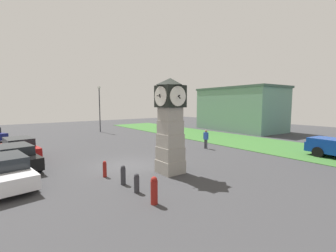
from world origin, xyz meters
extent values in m
plane|color=#38383A|center=(0.00, 0.00, 0.00)|extent=(77.95, 77.95, 0.00)
cube|color=#9D988E|center=(2.94, 1.39, 0.38)|extent=(1.32, 1.32, 0.77)
cube|color=#9A958B|center=(2.94, 1.39, 1.15)|extent=(1.26, 1.26, 0.77)
cube|color=#9E998E|center=(2.94, 1.39, 1.91)|extent=(1.19, 1.19, 0.77)
cube|color=#9D988E|center=(2.94, 1.39, 2.68)|extent=(1.13, 1.13, 0.77)
cube|color=#9D988E|center=(2.94, 1.39, 3.44)|extent=(1.06, 1.06, 0.77)
cube|color=black|center=(2.94, 1.39, 4.44)|extent=(1.33, 1.33, 1.24)
cylinder|color=white|center=(2.94, 2.07, 4.44)|extent=(1.09, 0.04, 1.09)
cube|color=black|center=(2.94, 2.11, 4.44)|extent=(0.06, 0.23, 0.17)
cube|color=black|center=(2.94, 2.11, 4.44)|extent=(0.04, 0.27, 0.36)
cylinder|color=white|center=(2.94, 0.70, 4.44)|extent=(1.09, 0.04, 1.09)
cube|color=black|center=(2.94, 0.67, 4.44)|extent=(0.06, 0.13, 0.24)
cube|color=black|center=(2.94, 0.67, 4.44)|extent=(0.04, 0.41, 0.08)
cylinder|color=white|center=(3.62, 1.39, 4.44)|extent=(0.04, 1.09, 1.09)
cube|color=black|center=(3.66, 1.39, 4.44)|extent=(0.24, 0.06, 0.12)
cube|color=black|center=(3.66, 1.39, 4.44)|extent=(0.34, 0.04, 0.29)
cylinder|color=white|center=(2.25, 1.39, 4.44)|extent=(0.04, 1.09, 1.09)
cube|color=black|center=(2.22, 1.39, 4.44)|extent=(0.25, 0.06, 0.08)
cube|color=black|center=(2.22, 1.39, 4.44)|extent=(0.06, 0.04, 0.41)
pyramid|color=black|center=(2.94, 1.39, 5.27)|extent=(1.40, 1.40, 0.41)
cylinder|color=maroon|center=(5.82, -1.66, 0.48)|extent=(0.29, 0.29, 0.97)
sphere|color=maroon|center=(5.82, -1.66, 1.01)|extent=(0.26, 0.26, 0.26)
cylinder|color=#333338|center=(4.36, -1.64, 0.37)|extent=(0.25, 0.25, 0.75)
sphere|color=#333338|center=(4.36, -1.64, 0.78)|extent=(0.22, 0.22, 0.22)
cylinder|color=#333338|center=(3.05, -1.68, 0.42)|extent=(0.25, 0.25, 0.83)
sphere|color=#333338|center=(3.05, -1.68, 0.87)|extent=(0.22, 0.22, 0.22)
cylinder|color=maroon|center=(1.37, -1.97, 0.39)|extent=(0.21, 0.21, 0.78)
sphere|color=maroon|center=(1.37, -1.97, 0.81)|extent=(0.19, 0.19, 0.19)
cube|color=#A51111|center=(-6.00, -5.38, 0.65)|extent=(4.54, 2.28, 0.75)
cube|color=#1E2328|center=(-6.32, -5.42, 1.29)|extent=(2.58, 1.90, 0.54)
cylinder|color=black|center=(-4.76, -4.39, 0.32)|extent=(0.66, 0.30, 0.64)
cylinder|color=black|center=(-4.56, -6.04, 0.32)|extent=(0.66, 0.30, 0.64)
cylinder|color=black|center=(-7.44, -4.72, 0.32)|extent=(0.66, 0.30, 0.64)
cylinder|color=black|center=(-7.24, -6.38, 0.32)|extent=(0.66, 0.30, 0.64)
cube|color=black|center=(-3.10, -5.81, 0.63)|extent=(4.64, 2.52, 0.72)
cube|color=#1E2328|center=(-3.43, -5.86, 1.25)|extent=(2.66, 2.07, 0.52)
cylinder|color=black|center=(-1.88, -4.72, 0.32)|extent=(0.67, 0.32, 0.64)
cylinder|color=black|center=(-1.61, -6.47, 0.32)|extent=(0.67, 0.32, 0.64)
cylinder|color=black|center=(-4.59, -5.14, 0.32)|extent=(0.67, 0.32, 0.64)
cube|color=silver|center=(0.02, -6.34, 0.60)|extent=(4.59, 2.38, 0.67)
cube|color=#1E2328|center=(-0.31, -6.38, 1.23)|extent=(2.62, 1.96, 0.57)
cylinder|color=black|center=(1.25, -5.31, 0.32)|extent=(0.66, 0.31, 0.64)
cylinder|color=black|center=(-1.45, -5.68, 0.32)|extent=(0.66, 0.31, 0.64)
cylinder|color=black|center=(-16.06, -6.14, 0.32)|extent=(0.67, 0.48, 0.64)
cube|color=navy|center=(7.32, 13.36, 1.23)|extent=(3.02, 2.21, 0.36)
cylinder|color=black|center=(6.91, 14.32, 0.40)|extent=(0.83, 0.37, 0.80)
cylinder|color=black|center=(6.70, 12.52, 0.40)|extent=(0.83, 0.37, 0.80)
cylinder|color=#3F3F47|center=(-0.58, 8.20, 0.42)|extent=(0.14, 0.14, 0.84)
cylinder|color=#3F3F47|center=(-0.78, 8.21, 0.42)|extent=(0.14, 0.14, 0.84)
cube|color=#264CA5|center=(-0.68, 8.21, 1.15)|extent=(0.41, 0.25, 0.63)
sphere|color=#8C664C|center=(-0.68, 8.21, 1.58)|extent=(0.23, 0.23, 0.23)
cylinder|color=#333338|center=(-17.87, 4.91, 3.07)|extent=(0.14, 0.14, 6.14)
cube|color=silver|center=(-17.87, 4.91, 6.26)|extent=(0.50, 0.24, 0.24)
cube|color=gray|center=(-7.52, 22.74, 3.06)|extent=(12.57, 7.48, 6.11)
cube|color=#405849|center=(-7.52, 22.74, 6.26)|extent=(12.95, 7.70, 0.30)
cube|color=#386B2D|center=(-2.81, 14.29, 0.02)|extent=(46.77, 7.71, 0.04)
camera|label=1|loc=(13.11, -6.46, 4.05)|focal=24.00mm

